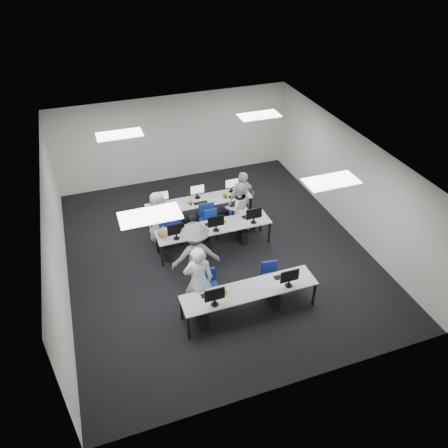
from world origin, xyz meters
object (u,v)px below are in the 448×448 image
object	(u,v)px
desk_mid	(214,228)
chair_4	(245,220)
chair_1	(270,283)
chair_3	(208,226)
chair_0	(210,293)
student_1	(238,207)
chair_2	(171,236)
chair_6	(209,223)
chair_7	(237,219)
photographer	(196,256)
student_3	(242,199)
student_0	(199,280)
student_2	(159,218)
chair_5	(172,229)
desk_front	(249,291)

from	to	relation	value
desk_mid	chair_4	world-z (taller)	chair_4
chair_1	chair_3	bearing A→B (deg)	110.65
chair_0	student_1	distance (m)	3.12
chair_0	chair_2	bearing A→B (deg)	98.19
chair_1	chair_6	world-z (taller)	chair_6
chair_7	photographer	bearing A→B (deg)	-125.16
photographer	student_3	bearing A→B (deg)	-128.76
desk_mid	chair_3	bearing A→B (deg)	87.17
chair_4	student_0	xyz separation A→B (m)	(-2.25, -2.73, 0.66)
student_2	chair_4	bearing A→B (deg)	-26.52
chair_5	student_1	world-z (taller)	student_1
chair_7	chair_0	bearing A→B (deg)	-115.23
photographer	chair_3	bearing A→B (deg)	-110.92
desk_mid	student_1	xyz separation A→B (m)	(0.93, 0.60, 0.11)
chair_2	photographer	world-z (taller)	photographer
chair_3	chair_5	bearing A→B (deg)	169.85
chair_4	chair_7	world-z (taller)	chair_4
desk_mid	photographer	distance (m)	1.58
chair_7	student_3	distance (m)	0.64
chair_5	chair_1	bearing A→B (deg)	-69.36
desk_mid	chair_4	distance (m)	1.39
chair_6	student_3	xyz separation A→B (m)	(1.04, 0.03, 0.60)
desk_front	student_2	distance (m)	3.68
chair_4	student_0	distance (m)	3.60
chair_6	student_2	xyz separation A→B (m)	(-1.45, -0.01, 0.52)
chair_4	photographer	distance (m)	2.87
chair_0	student_3	xyz separation A→B (m)	(1.92, 2.83, 0.59)
student_1	student_0	bearing A→B (deg)	51.91
student_0	student_3	bearing A→B (deg)	-119.47
chair_0	student_1	size ratio (longest dim) A/B	0.56
desk_mid	desk_front	bearing A→B (deg)	-90.00
desk_front	desk_mid	bearing A→B (deg)	90.00
chair_3	student_1	bearing A→B (deg)	1.88
chair_0	chair_3	world-z (taller)	chair_3
chair_1	chair_6	distance (m)	3.03
chair_0	student_0	size ratio (longest dim) A/B	0.48
chair_1	chair_3	distance (m)	2.85
chair_3	student_0	world-z (taller)	student_0
student_0	student_3	xyz separation A→B (m)	(2.22, 2.99, -0.06)
chair_2	student_0	distance (m)	2.76
chair_1	student_1	bearing A→B (deg)	92.32
chair_3	chair_4	distance (m)	1.15
chair_0	student_0	bearing A→B (deg)	-152.57
chair_3	photographer	size ratio (longest dim) A/B	0.52
chair_2	chair_4	distance (m)	2.30
chair_1	student_0	bearing A→B (deg)	-174.30
desk_mid	chair_1	world-z (taller)	chair_1
chair_1	chair_3	xyz separation A→B (m)	(-0.73, 2.75, 0.04)
student_0	chair_0	bearing A→B (deg)	-145.80
student_3	desk_front	bearing A→B (deg)	-131.31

